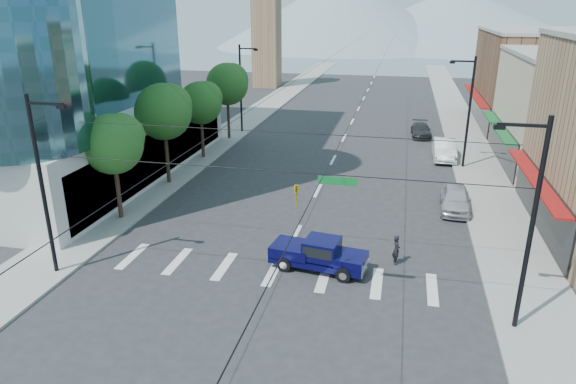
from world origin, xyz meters
name	(u,v)px	position (x,y,z in m)	size (l,w,h in m)	color
ground	(269,287)	(0.00, 0.00, 0.00)	(160.00, 160.00, 0.00)	#28282B
sidewalk_left	(257,113)	(-12.00, 40.00, 0.07)	(4.00, 120.00, 0.15)	gray
sidewalk_right	(459,122)	(12.00, 40.00, 0.07)	(4.00, 120.00, 0.15)	gray
shop_far	(541,81)	(20.00, 40.00, 5.00)	(12.00, 18.00, 10.00)	brown
clock_tower	(266,19)	(-16.50, 62.00, 10.64)	(4.80, 4.80, 20.40)	#8C6B4C
mountain_left	(343,11)	(-15.00, 150.00, 11.00)	(80.00, 80.00, 22.00)	gray
mountain_right	(455,17)	(20.00, 160.00, 9.00)	(90.00, 90.00, 18.00)	gray
tree_near	(115,142)	(-11.07, 6.10, 4.99)	(3.65, 3.64, 6.71)	black
tree_midnear	(166,110)	(-11.07, 13.10, 5.59)	(4.09, 4.09, 7.52)	black
tree_midfar	(202,101)	(-11.07, 20.10, 4.99)	(3.65, 3.64, 6.71)	black
tree_far	(229,83)	(-11.07, 27.10, 5.59)	(4.09, 4.09, 7.52)	black
signal_rig	(267,205)	(0.19, -1.00, 4.64)	(21.80, 0.20, 9.00)	black
lamp_pole_nw	(242,85)	(-10.67, 30.00, 4.94)	(2.00, 0.25, 9.00)	black
lamp_pole_ne	(468,109)	(10.67, 22.00, 4.94)	(2.00, 0.25, 9.00)	black
pickup_truck	(318,253)	(1.95, 2.32, 0.87)	(5.14, 2.46, 1.67)	#08083B
pedestrian	(396,250)	(5.81, 3.79, 0.80)	(0.58, 0.38, 1.59)	black
parked_car_near	(455,199)	(9.40, 12.18, 0.79)	(1.86, 4.61, 1.57)	silver
parked_car_mid	(444,149)	(9.40, 24.47, 0.86)	(1.82, 5.22, 1.72)	white
parked_car_far	(421,130)	(7.60, 32.41, 0.67)	(1.86, 4.59, 1.33)	#29292B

